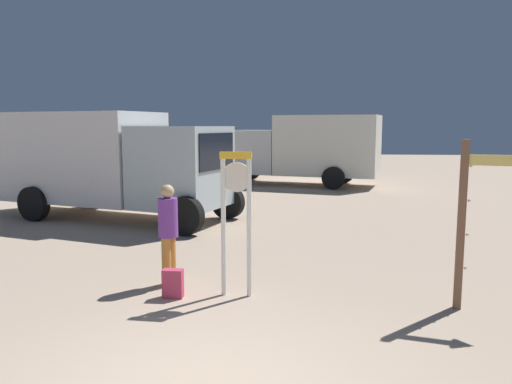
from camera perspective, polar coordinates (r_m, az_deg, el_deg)
standing_clock at (r=7.10m, az=-2.30°, el=-1.80°), size 0.46×0.11×2.11m
arrow_sign at (r=7.12m, az=25.09°, el=-0.54°), size 0.93×0.38×2.29m
person_near_clock at (r=7.77m, az=-10.08°, el=-4.26°), size 0.30×0.30×1.58m
backpack at (r=7.37m, az=-9.54°, el=-10.38°), size 0.29×0.20×0.42m
box_truck_near at (r=13.86m, az=-16.93°, el=3.54°), size 7.00×4.16×2.83m
box_truck_far at (r=20.85m, az=6.07°, el=5.09°), size 6.69×3.81×2.90m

